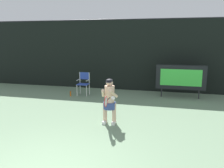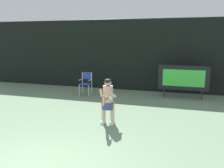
{
  "view_description": "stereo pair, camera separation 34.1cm",
  "coord_description": "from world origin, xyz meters",
  "px_view_note": "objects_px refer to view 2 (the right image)",
  "views": [
    {
      "loc": [
        2.37,
        -3.57,
        2.69
      ],
      "look_at": [
        0.33,
        4.58,
        1.05
      ],
      "focal_mm": 37.75,
      "sensor_mm": 36.0,
      "label": 1
    },
    {
      "loc": [
        2.7,
        -3.49,
        2.69
      ],
      "look_at": [
        0.33,
        4.58,
        1.05
      ],
      "focal_mm": 37.75,
      "sensor_mm": 36.0,
      "label": 2
    }
  ],
  "objects_px": {
    "umpire_chair": "(86,82)",
    "tennis_racket": "(104,101)",
    "tennis_player": "(108,100)",
    "water_bottle": "(73,93)",
    "scoreboard": "(183,78)"
  },
  "relations": [
    {
      "from": "tennis_player",
      "to": "water_bottle",
      "type": "bearing_deg",
      "value": 131.48
    },
    {
      "from": "umpire_chair",
      "to": "water_bottle",
      "type": "distance_m",
      "value": 0.82
    },
    {
      "from": "umpire_chair",
      "to": "water_bottle",
      "type": "xyz_separation_m",
      "value": [
        -0.51,
        -0.41,
        -0.5
      ]
    },
    {
      "from": "umpire_chair",
      "to": "tennis_racket",
      "type": "bearing_deg",
      "value": -61.16
    },
    {
      "from": "tennis_racket",
      "to": "water_bottle",
      "type": "bearing_deg",
      "value": 113.61
    },
    {
      "from": "umpire_chair",
      "to": "scoreboard",
      "type": "bearing_deg",
      "value": 6.93
    },
    {
      "from": "scoreboard",
      "to": "tennis_player",
      "type": "relative_size",
      "value": 1.51
    },
    {
      "from": "scoreboard",
      "to": "umpire_chair",
      "type": "bearing_deg",
      "value": -173.07
    },
    {
      "from": "water_bottle",
      "to": "tennis_racket",
      "type": "relative_size",
      "value": 0.44
    },
    {
      "from": "umpire_chair",
      "to": "tennis_racket",
      "type": "height_order",
      "value": "umpire_chair"
    },
    {
      "from": "scoreboard",
      "to": "tennis_racket",
      "type": "distance_m",
      "value": 5.14
    },
    {
      "from": "tennis_player",
      "to": "umpire_chair",
      "type": "bearing_deg",
      "value": 122.29
    },
    {
      "from": "water_bottle",
      "to": "tennis_player",
      "type": "height_order",
      "value": "tennis_player"
    },
    {
      "from": "umpire_chair",
      "to": "tennis_racket",
      "type": "distance_m",
      "value": 4.68
    },
    {
      "from": "tennis_player",
      "to": "tennis_racket",
      "type": "bearing_deg",
      "value": -83.99
    }
  ]
}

